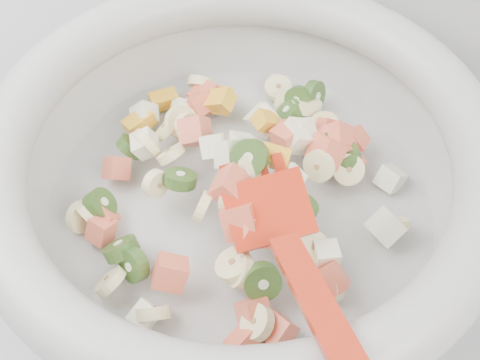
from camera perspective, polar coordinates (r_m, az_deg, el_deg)
The scene contains 2 objects.
counter at distance 1.00m, azimuth -10.91°, elevation -13.56°, with size 2.00×0.60×0.90m, color gray.
mixing_bowl at distance 0.50m, azimuth 0.02°, elevation 0.80°, with size 0.42×0.39×0.14m.
Camera 1 is at (0.39, 1.24, 1.35)m, focal length 50.00 mm.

